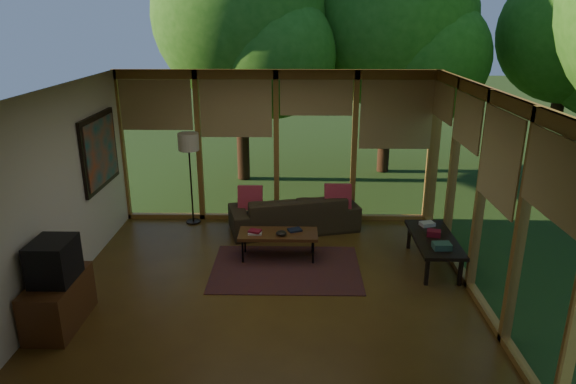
{
  "coord_description": "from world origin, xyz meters",
  "views": [
    {
      "loc": [
        0.37,
        -6.33,
        3.51
      ],
      "look_at": [
        0.24,
        0.7,
        1.13
      ],
      "focal_mm": 32.0,
      "sensor_mm": 36.0,
      "label": 1
    }
  ],
  "objects_px": {
    "coffee_table": "(278,235)",
    "sofa": "(294,212)",
    "media_cabinet": "(59,302)",
    "side_console": "(434,240)",
    "floor_lamp": "(189,147)",
    "television": "(54,261)"
  },
  "relations": [
    {
      "from": "sofa",
      "to": "side_console",
      "type": "xyz_separation_m",
      "value": [
        2.08,
        -1.35,
        0.09
      ]
    },
    {
      "from": "coffee_table",
      "to": "side_console",
      "type": "bearing_deg",
      "value": -4.94
    },
    {
      "from": "television",
      "to": "coffee_table",
      "type": "xyz_separation_m",
      "value": [
        2.54,
        1.86,
        -0.46
      ]
    },
    {
      "from": "media_cabinet",
      "to": "coffee_table",
      "type": "relative_size",
      "value": 0.83
    },
    {
      "from": "floor_lamp",
      "to": "television",
      "type": "bearing_deg",
      "value": -105.96
    },
    {
      "from": "side_console",
      "to": "coffee_table",
      "type": "bearing_deg",
      "value": 175.06
    },
    {
      "from": "side_console",
      "to": "floor_lamp",
      "type": "bearing_deg",
      "value": 157.33
    },
    {
      "from": "floor_lamp",
      "to": "side_console",
      "type": "relative_size",
      "value": 1.18
    },
    {
      "from": "television",
      "to": "coffee_table",
      "type": "distance_m",
      "value": 3.18
    },
    {
      "from": "media_cabinet",
      "to": "floor_lamp",
      "type": "bearing_deg",
      "value": 73.72
    },
    {
      "from": "coffee_table",
      "to": "sofa",
      "type": "bearing_deg",
      "value": 78.65
    },
    {
      "from": "television",
      "to": "side_console",
      "type": "height_order",
      "value": "television"
    },
    {
      "from": "floor_lamp",
      "to": "side_console",
      "type": "xyz_separation_m",
      "value": [
        3.91,
        -1.63,
        -1.0
      ]
    },
    {
      "from": "media_cabinet",
      "to": "television",
      "type": "bearing_deg",
      "value": 0.0
    },
    {
      "from": "media_cabinet",
      "to": "floor_lamp",
      "type": "xyz_separation_m",
      "value": [
        0.96,
        3.29,
        1.11
      ]
    },
    {
      "from": "media_cabinet",
      "to": "television",
      "type": "xyz_separation_m",
      "value": [
        0.02,
        0.0,
        0.55
      ]
    },
    {
      "from": "media_cabinet",
      "to": "side_console",
      "type": "height_order",
      "value": "media_cabinet"
    },
    {
      "from": "floor_lamp",
      "to": "coffee_table",
      "type": "relative_size",
      "value": 1.38
    },
    {
      "from": "sofa",
      "to": "television",
      "type": "height_order",
      "value": "television"
    },
    {
      "from": "media_cabinet",
      "to": "floor_lamp",
      "type": "relative_size",
      "value": 0.61
    },
    {
      "from": "media_cabinet",
      "to": "television",
      "type": "relative_size",
      "value": 1.82
    },
    {
      "from": "media_cabinet",
      "to": "coffee_table",
      "type": "distance_m",
      "value": 3.16
    }
  ]
}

